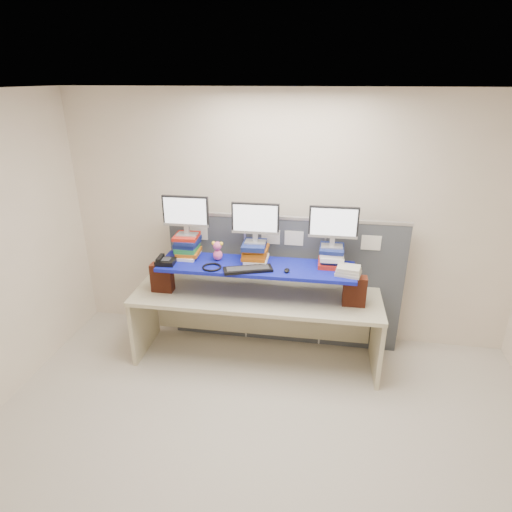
% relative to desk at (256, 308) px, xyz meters
% --- Properties ---
extents(room, '(5.00, 4.00, 2.80)m').
position_rel_desk_xyz_m(room, '(0.24, -1.37, 0.77)').
color(room, '#F5E2C9').
rests_on(room, ground).
extents(cubicle_partition, '(2.60, 0.06, 1.53)m').
position_rel_desk_xyz_m(cubicle_partition, '(0.24, 0.41, 0.14)').
color(cubicle_partition, '#3F434A').
rests_on(cubicle_partition, ground).
extents(desk, '(2.59, 0.79, 0.79)m').
position_rel_desk_xyz_m(desk, '(0.00, 0.00, 0.00)').
color(desk, beige).
rests_on(desk, ground).
extents(brick_pier_left, '(0.23, 0.13, 0.31)m').
position_rel_desk_xyz_m(brick_pier_left, '(-0.99, -0.06, 0.31)').
color(brick_pier_left, maroon).
rests_on(brick_pier_left, desk).
extents(brick_pier_right, '(0.23, 0.13, 0.31)m').
position_rel_desk_xyz_m(brick_pier_right, '(0.99, -0.04, 0.31)').
color(brick_pier_right, maroon).
rests_on(brick_pier_right, desk).
extents(blue_board, '(1.99, 0.53, 0.04)m').
position_rel_desk_xyz_m(blue_board, '(0.00, 0.00, 0.48)').
color(blue_board, '#0D0B90').
rests_on(blue_board, brick_pier_left).
extents(book_stack_left, '(0.27, 0.31, 0.24)m').
position_rel_desk_xyz_m(book_stack_left, '(-0.75, 0.11, 0.62)').
color(book_stack_left, white).
rests_on(book_stack_left, blue_board).
extents(book_stack_center, '(0.27, 0.32, 0.20)m').
position_rel_desk_xyz_m(book_stack_center, '(-0.03, 0.12, 0.60)').
color(book_stack_center, white).
rests_on(book_stack_center, blue_board).
extents(book_stack_right, '(0.25, 0.30, 0.20)m').
position_rel_desk_xyz_m(book_stack_right, '(0.74, 0.13, 0.60)').
color(book_stack_right, red).
rests_on(book_stack_right, blue_board).
extents(monitor_left, '(0.48, 0.14, 0.42)m').
position_rel_desk_xyz_m(monitor_left, '(-0.75, 0.11, 0.98)').
color(monitor_left, '#B2B1B7').
rests_on(monitor_left, book_stack_left).
extents(monitor_center, '(0.48, 0.14, 0.42)m').
position_rel_desk_xyz_m(monitor_center, '(-0.03, 0.12, 0.93)').
color(monitor_center, '#B2B1B7').
rests_on(monitor_center, book_stack_center).
extents(monitor_right, '(0.48, 0.14, 0.42)m').
position_rel_desk_xyz_m(monitor_right, '(0.74, 0.13, 0.93)').
color(monitor_right, '#B2B1B7').
rests_on(monitor_right, book_stack_right).
extents(keyboard, '(0.51, 0.31, 0.03)m').
position_rel_desk_xyz_m(keyboard, '(-0.06, -0.15, 0.51)').
color(keyboard, black).
rests_on(keyboard, blue_board).
extents(mouse, '(0.08, 0.11, 0.03)m').
position_rel_desk_xyz_m(mouse, '(0.32, -0.11, 0.52)').
color(mouse, black).
rests_on(mouse, blue_board).
extents(desk_phone, '(0.20, 0.18, 0.08)m').
position_rel_desk_xyz_m(desk_phone, '(-0.92, -0.12, 0.53)').
color(desk_phone, black).
rests_on(desk_phone, blue_board).
extents(headset, '(0.20, 0.20, 0.02)m').
position_rel_desk_xyz_m(headset, '(-0.42, -0.15, 0.51)').
color(headset, black).
rests_on(headset, blue_board).
extents(plush_toy, '(0.12, 0.09, 0.21)m').
position_rel_desk_xyz_m(plush_toy, '(-0.41, 0.06, 0.61)').
color(plush_toy, '#EA5998').
rests_on(plush_toy, blue_board).
extents(binder_stack, '(0.26, 0.22, 0.08)m').
position_rel_desk_xyz_m(binder_stack, '(0.91, -0.07, 0.54)').
color(binder_stack, beige).
rests_on(binder_stack, blue_board).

